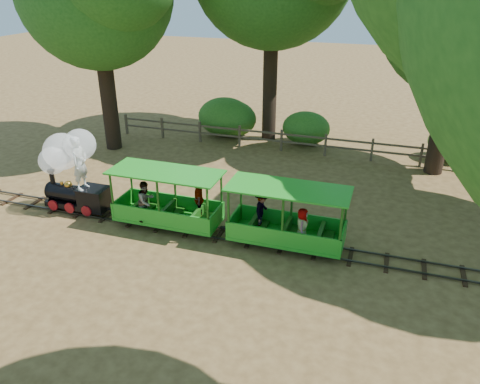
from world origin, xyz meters
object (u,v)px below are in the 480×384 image
(carriage_front, at_px, (169,204))
(fence, at_px, (303,141))
(locomotive, at_px, (69,164))
(carriage_rear, at_px, (282,222))

(carriage_front, distance_m, fence, 8.48)
(locomotive, height_order, fence, locomotive)
(carriage_rear, bearing_deg, carriage_front, -179.06)
(carriage_rear, relative_size, fence, 0.19)
(carriage_front, distance_m, carriage_rear, 3.64)
(carriage_rear, distance_m, fence, 8.04)
(carriage_front, relative_size, carriage_rear, 1.00)
(locomotive, xyz_separation_m, carriage_front, (3.62, -0.09, -0.86))
(fence, bearing_deg, carriage_front, -108.48)
(carriage_rear, bearing_deg, fence, 96.82)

